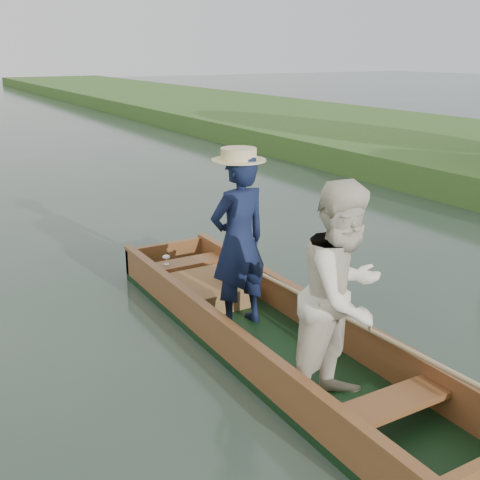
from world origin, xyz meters
TOP-DOWN VIEW (x-y plane):
  - ground at (0.00, 0.00)m, footprint 120.00×120.00m
  - punt at (-0.05, -0.27)m, footprint 1.17×5.00m

SIDE VIEW (x-z plane):
  - ground at x=0.00m, z-range 0.00..0.00m
  - punt at x=-0.05m, z-range -0.27..1.61m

